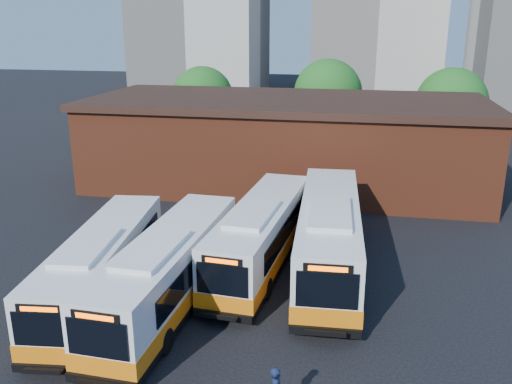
% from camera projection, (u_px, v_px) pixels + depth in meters
% --- Properties ---
extents(ground, '(220.00, 220.00, 0.00)m').
position_uv_depth(ground, '(214.00, 317.00, 22.35)').
color(ground, black).
extents(bus_west, '(3.74, 11.84, 3.18)m').
position_uv_depth(bus_west, '(102.00, 269.00, 23.35)').
color(bus_west, white).
rests_on(bus_west, ground).
extents(bus_midwest, '(2.99, 12.34, 3.34)m').
position_uv_depth(bus_midwest, '(169.00, 274.00, 22.77)').
color(bus_midwest, white).
rests_on(bus_midwest, ground).
extents(bus_mideast, '(3.40, 12.35, 3.33)m').
position_uv_depth(bus_mideast, '(261.00, 237.00, 26.67)').
color(bus_mideast, white).
rests_on(bus_mideast, ground).
extents(bus_east, '(3.50, 13.48, 3.64)m').
position_uv_depth(bus_east, '(329.00, 238.00, 26.13)').
color(bus_east, white).
rests_on(bus_east, ground).
extents(depot_building, '(28.60, 12.60, 6.40)m').
position_uv_depth(depot_building, '(286.00, 141.00, 40.09)').
color(depot_building, brown).
rests_on(depot_building, ground).
extents(tree_west, '(6.00, 6.00, 7.65)m').
position_uv_depth(tree_west, '(203.00, 97.00, 52.78)').
color(tree_west, '#382314').
rests_on(tree_west, ground).
extents(tree_mid, '(6.56, 6.56, 8.36)m').
position_uv_depth(tree_mid, '(328.00, 93.00, 52.27)').
color(tree_mid, '#382314').
rests_on(tree_mid, ground).
extents(tree_east, '(6.24, 6.24, 7.96)m').
position_uv_depth(tree_east, '(451.00, 104.00, 47.47)').
color(tree_east, '#382314').
rests_on(tree_east, ground).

